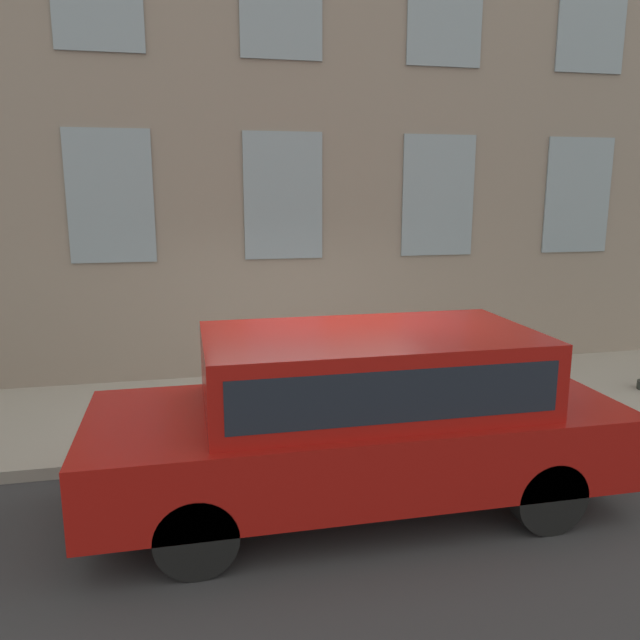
# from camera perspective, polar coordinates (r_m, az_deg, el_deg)

# --- Properties ---
(ground_plane) EXTENTS (80.00, 80.00, 0.00)m
(ground_plane) POSITION_cam_1_polar(r_m,az_deg,el_deg) (7.16, 0.58, -12.25)
(ground_plane) COLOR #38383A
(sidewalk) EXTENTS (2.89, 60.00, 0.13)m
(sidewalk) POSITION_cam_1_polar(r_m,az_deg,el_deg) (8.45, -1.62, -7.92)
(sidewalk) COLOR #A8A093
(sidewalk) RESTS_ON ground_plane
(fire_hydrant) EXTENTS (0.32, 0.44, 0.76)m
(fire_hydrant) POSITION_cam_1_polar(r_m,az_deg,el_deg) (7.56, 2.12, -6.64)
(fire_hydrant) COLOR gray
(fire_hydrant) RESTS_ON sidewalk
(person) EXTENTS (0.29, 0.19, 1.19)m
(person) POSITION_cam_1_polar(r_m,az_deg,el_deg) (7.59, -2.10, -3.98)
(person) COLOR #726651
(person) RESTS_ON sidewalk
(parked_truck_red_near) EXTENTS (1.85, 4.82, 1.66)m
(parked_truck_red_near) POSITION_cam_1_polar(r_m,az_deg,el_deg) (5.81, 3.90, -8.02)
(parked_truck_red_near) COLOR black
(parked_truck_red_near) RESTS_ON ground_plane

